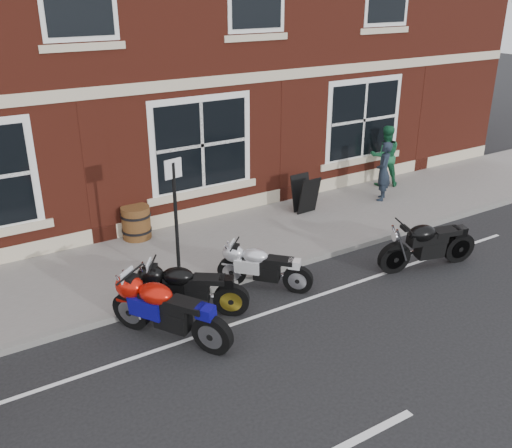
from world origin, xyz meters
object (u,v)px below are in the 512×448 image
at_px(barrel_planter, 136,222).
at_px(moto_sport_red, 169,308).
at_px(moto_naked_black, 425,242).
at_px(parking_sign, 176,215).
at_px(a_board_sign, 305,194).
at_px(moto_sport_silver, 263,265).
at_px(pedestrian_left, 383,171).
at_px(pedestrian_right, 385,156).
at_px(moto_sport_black, 188,286).

bearing_deg(barrel_planter, moto_sport_red, -103.56).
relative_size(moto_naked_black, barrel_planter, 2.95).
bearing_deg(moto_naked_black, parking_sign, 82.71).
distance_m(a_board_sign, parking_sign, 4.76).
height_order(moto_sport_silver, pedestrian_left, pedestrian_left).
bearing_deg(moto_sport_red, pedestrian_right, -7.17).
relative_size(pedestrian_left, parking_sign, 0.63).
relative_size(pedestrian_left, a_board_sign, 1.68).
distance_m(pedestrian_right, a_board_sign, 3.19).
xyz_separation_m(moto_sport_silver, moto_naked_black, (3.28, -1.04, 0.09)).
xyz_separation_m(pedestrian_left, parking_sign, (-6.56, -1.43, 0.66)).
bearing_deg(parking_sign, a_board_sign, 11.55).
height_order(moto_sport_silver, moto_naked_black, moto_naked_black).
xyz_separation_m(pedestrian_left, a_board_sign, (-2.26, 0.37, -0.32)).
bearing_deg(a_board_sign, moto_naked_black, -85.95).
bearing_deg(barrel_planter, moto_sport_black, -95.55).
xyz_separation_m(moto_sport_red, moto_sport_silver, (2.23, 0.64, -0.11)).
distance_m(moto_sport_silver, a_board_sign, 3.85).
bearing_deg(pedestrian_left, a_board_sign, -50.36).
height_order(moto_sport_black, barrel_planter, moto_sport_black).
height_order(a_board_sign, parking_sign, parking_sign).
bearing_deg(moto_sport_silver, barrel_planter, 69.09).
bearing_deg(moto_sport_red, parking_sign, 28.14).
distance_m(moto_naked_black, barrel_planter, 6.28).
xyz_separation_m(moto_sport_silver, pedestrian_right, (6.02, 3.03, 0.50)).
distance_m(barrel_planter, parking_sign, 2.75).
xyz_separation_m(a_board_sign, barrel_planter, (-4.18, 0.72, -0.10)).
xyz_separation_m(moto_naked_black, a_board_sign, (-0.40, 3.58, 0.01)).
xyz_separation_m(pedestrian_right, a_board_sign, (-3.13, -0.48, -0.39)).
relative_size(moto_naked_black, pedestrian_left, 1.40).
xyz_separation_m(pedestrian_right, parking_sign, (-7.43, -2.29, 0.58)).
xyz_separation_m(moto_sport_red, moto_sport_black, (0.62, 0.56, -0.05)).
distance_m(moto_sport_black, a_board_sign, 5.21).
relative_size(moto_sport_red, moto_sport_silver, 1.39).
distance_m(moto_sport_black, pedestrian_left, 7.14).
bearing_deg(moto_sport_black, barrel_planter, 30.89).
xyz_separation_m(moto_sport_red, pedestrian_right, (8.25, 3.67, 0.39)).
relative_size(pedestrian_right, a_board_sign, 1.84).
xyz_separation_m(moto_sport_black, parking_sign, (0.20, 0.82, 1.03)).
bearing_deg(moto_naked_black, moto_sport_silver, 85.92).
bearing_deg(moto_sport_red, moto_naked_black, -35.26).
height_order(moto_naked_black, pedestrian_left, pedestrian_left).
distance_m(moto_sport_silver, barrel_planter, 3.52).
height_order(pedestrian_right, parking_sign, parking_sign).
bearing_deg(pedestrian_right, parking_sign, 46.84).
distance_m(moto_sport_red, pedestrian_right, 9.04).
distance_m(moto_sport_silver, pedestrian_left, 5.61).
bearing_deg(moto_naked_black, moto_sport_black, 92.38).
xyz_separation_m(moto_naked_black, pedestrian_left, (1.87, 3.21, 0.33)).
height_order(moto_sport_black, moto_sport_silver, moto_sport_black).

